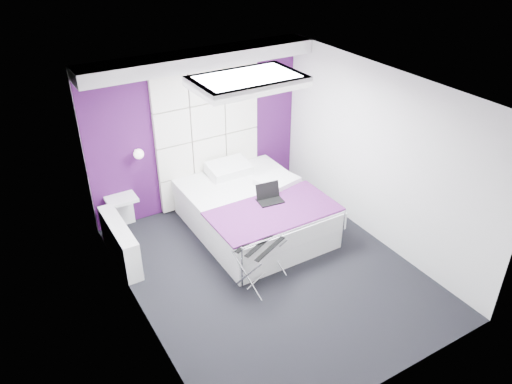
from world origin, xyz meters
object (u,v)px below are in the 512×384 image
wall_lamp (138,153)px  luggage_rack (260,263)px  radiator (120,242)px  laptop (268,196)px  nightstand (121,199)px  bed (253,210)px

wall_lamp → luggage_rack: (0.81, -2.18, -0.91)m
radiator → laptop: (2.11, -0.56, 0.39)m
nightstand → luggage_rack: 2.45m
nightstand → luggage_rack: size_ratio=0.72×
nightstand → luggage_rack: bearing=-61.4°
radiator → bed: size_ratio=0.54×
wall_lamp → luggage_rack: wall_lamp is taller
wall_lamp → bed: wall_lamp is taller
wall_lamp → luggage_rack: 2.50m
wall_lamp → bed: 1.94m
wall_lamp → radiator: (-0.64, -0.76, -0.92)m
bed → luggage_rack: bearing=-116.7°
luggage_rack → wall_lamp: bearing=85.7°
radiator → luggage_rack: luggage_rack is taller
nightstand → luggage_rack: (1.17, -2.14, -0.24)m
radiator → wall_lamp: bearing=49.9°
wall_lamp → nightstand: 0.76m
wall_lamp → nightstand: bearing=-173.6°
nightstand → bed: bearing=-29.6°
radiator → laptop: size_ratio=3.28×
wall_lamp → laptop: bearing=-41.8°
bed → nightstand: 2.02m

